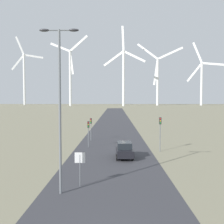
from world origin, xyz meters
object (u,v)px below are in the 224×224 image
streetlamp (60,94)px  traffic_light_post_mid_left (91,124)px  wind_turbine_far_left (24,75)px  traffic_light_post_near_left (88,128)px  traffic_light_post_near_right (160,127)px  car_approaching (124,150)px  stop_sign_near (80,163)px  wind_turbine_left (70,72)px  wind_turbine_right (158,76)px  wind_turbine_center (124,72)px  wind_turbine_far_right (202,78)px

streetlamp → traffic_light_post_mid_left: bearing=90.1°
traffic_light_post_mid_left → wind_turbine_far_left: wind_turbine_far_left is taller
streetlamp → traffic_light_post_near_left: bearing=89.5°
traffic_light_post_near_right → car_approaching: size_ratio=1.05×
traffic_light_post_mid_left → traffic_light_post_near_right: bearing=-41.3°
stop_sign_near → wind_turbine_far_left: (-90.15, 246.70, 29.05)m
wind_turbine_left → wind_turbine_right: size_ratio=1.04×
wind_turbine_left → traffic_light_post_near_right: bearing=-77.1°
traffic_light_post_near_right → wind_turbine_center: (1.42, 196.42, 26.45)m
car_approaching → wind_turbine_far_left: (-93.89, 237.01, 29.98)m
stop_sign_near → traffic_light_post_near_left: bearing=93.6°
traffic_light_post_near_left → wind_turbine_far_left: wind_turbine_far_left is taller
wind_turbine_right → traffic_light_post_near_left: bearing=-101.6°
traffic_light_post_mid_left → wind_turbine_far_right: bearing=67.6°
traffic_light_post_mid_left → car_approaching: size_ratio=0.87×
stop_sign_near → wind_turbine_right: wind_turbine_right is taller
traffic_light_post_near_right → traffic_light_post_mid_left: traffic_light_post_near_right is taller
traffic_light_post_mid_left → car_approaching: bearing=-67.8°
wind_turbine_center → wind_turbine_right: wind_turbine_center is taller
traffic_light_post_mid_left → car_approaching: 13.21m
traffic_light_post_near_left → wind_turbine_left: bearing=100.4°
stop_sign_near → wind_turbine_center: bearing=87.3°
car_approaching → stop_sign_near: bearing=-111.1°
stop_sign_near → wind_turbine_right: size_ratio=0.04×
wind_turbine_far_right → wind_turbine_left: bearing=-172.8°
stop_sign_near → traffic_light_post_near_right: bearing=57.8°
stop_sign_near → car_approaching: (3.74, 9.69, -0.93)m
streetlamp → wind_turbine_far_left: 264.76m
wind_turbine_center → car_approaching: bearing=-91.7°
car_approaching → wind_turbine_left: bearing=101.4°
traffic_light_post_mid_left → traffic_light_post_near_left: bearing=-88.2°
wind_turbine_far_left → traffic_light_post_near_right: bearing=-67.1°
wind_turbine_center → wind_turbine_left: bearing=175.7°
wind_turbine_center → wind_turbine_far_left: bearing=159.7°
streetlamp → wind_turbine_right: size_ratio=0.20×
car_approaching → wind_turbine_far_right: bearing=69.9°
wind_turbine_left → wind_turbine_right: 80.79m
wind_turbine_far_right → stop_sign_near: bearing=-110.1°
streetlamp → wind_turbine_center: 212.82m
wind_turbine_center → wind_turbine_far_right: (74.05, 18.83, -4.26)m
wind_turbine_center → wind_turbine_right: bearing=27.8°
stop_sign_near → wind_turbine_center: 211.87m
wind_turbine_far_right → car_approaching: bearing=-110.1°
streetlamp → wind_turbine_far_right: 246.06m
traffic_light_post_mid_left → wind_turbine_right: size_ratio=0.06×
wind_turbine_far_left → wind_turbine_far_right: size_ratio=1.15×
wind_turbine_far_left → wind_turbine_right: 133.91m
stop_sign_near → wind_turbine_far_right: 244.68m
stop_sign_near → traffic_light_post_mid_left: traffic_light_post_mid_left is taller
wind_turbine_far_left → wind_turbine_center: (99.98, -36.89, -1.25)m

